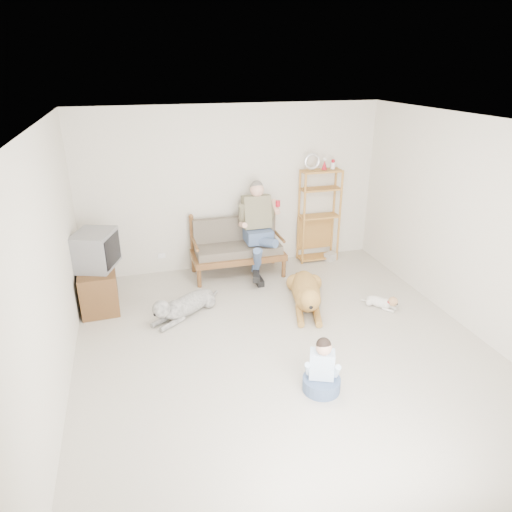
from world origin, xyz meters
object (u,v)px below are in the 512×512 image
object	(u,v)px
etagere	(319,215)
golden_retriever	(307,293)
loveseat	(237,246)
tv_stand	(98,287)

from	to	relation	value
etagere	golden_retriever	xyz separation A→B (m)	(-0.81, -1.55, -0.63)
loveseat	golden_retriever	distance (m)	1.57
etagere	tv_stand	world-z (taller)	etagere
etagere	tv_stand	bearing A→B (deg)	-168.86
golden_retriever	tv_stand	bearing A→B (deg)	-178.96
etagere	loveseat	bearing A→B (deg)	-173.67
loveseat	etagere	distance (m)	1.56
loveseat	tv_stand	xyz separation A→B (m)	(-2.19, -0.56, -0.19)
etagere	golden_retriever	bearing A→B (deg)	-117.68
loveseat	etagere	xyz separation A→B (m)	(1.52, 0.17, 0.35)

